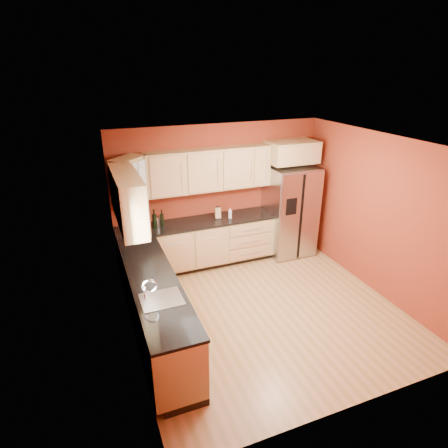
{
  "coord_description": "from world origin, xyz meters",
  "views": [
    {
      "loc": [
        -2.37,
        -4.33,
        3.55
      ],
      "look_at": [
        -0.33,
        0.9,
        1.15
      ],
      "focal_mm": 30.0,
      "sensor_mm": 36.0,
      "label": 1
    }
  ],
  "objects_px": {
    "refrigerator": "(290,211)",
    "canister_left": "(157,222)",
    "wine_bottle_a": "(154,219)",
    "soap_dispenser": "(230,213)",
    "knife_block": "(218,213)"
  },
  "relations": [
    {
      "from": "refrigerator",
      "to": "canister_left",
      "type": "bearing_deg",
      "value": 177.76
    },
    {
      "from": "wine_bottle_a",
      "to": "soap_dispenser",
      "type": "bearing_deg",
      "value": -2.25
    },
    {
      "from": "soap_dispenser",
      "to": "knife_block",
      "type": "bearing_deg",
      "value": 154.5
    },
    {
      "from": "canister_left",
      "to": "wine_bottle_a",
      "type": "xyz_separation_m",
      "value": [
        -0.04,
        -0.05,
        0.08
      ]
    },
    {
      "from": "canister_left",
      "to": "knife_block",
      "type": "height_order",
      "value": "knife_block"
    },
    {
      "from": "knife_block",
      "to": "soap_dispenser",
      "type": "xyz_separation_m",
      "value": [
        0.21,
        -0.1,
        -0.0
      ]
    },
    {
      "from": "refrigerator",
      "to": "knife_block",
      "type": "xyz_separation_m",
      "value": [
        -1.48,
        0.1,
        0.13
      ]
    },
    {
      "from": "canister_left",
      "to": "knife_block",
      "type": "distance_m",
      "value": 1.14
    },
    {
      "from": "refrigerator",
      "to": "knife_block",
      "type": "bearing_deg",
      "value": 176.16
    },
    {
      "from": "canister_left",
      "to": "wine_bottle_a",
      "type": "relative_size",
      "value": 0.54
    },
    {
      "from": "refrigerator",
      "to": "soap_dispenser",
      "type": "height_order",
      "value": "refrigerator"
    },
    {
      "from": "refrigerator",
      "to": "wine_bottle_a",
      "type": "xyz_separation_m",
      "value": [
        -2.67,
        0.06,
        0.2
      ]
    },
    {
      "from": "soap_dispenser",
      "to": "canister_left",
      "type": "bearing_deg",
      "value": 175.68
    },
    {
      "from": "soap_dispenser",
      "to": "wine_bottle_a",
      "type": "bearing_deg",
      "value": 177.75
    },
    {
      "from": "refrigerator",
      "to": "soap_dispenser",
      "type": "distance_m",
      "value": 1.28
    }
  ]
}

